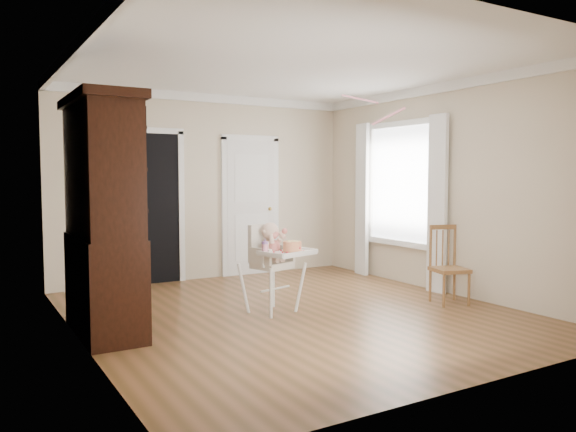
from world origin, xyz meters
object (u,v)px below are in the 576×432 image
high_chair (272,257)px  dining_chair (448,267)px  cake (292,247)px  china_cabinet (104,216)px  sippy_cup (265,247)px

high_chair → dining_chair: high_chair is taller
high_chair → cake: (0.11, -0.25, 0.14)m
china_cabinet → sippy_cup: bearing=-9.3°
dining_chair → cake: bearing=-175.5°
high_chair → china_cabinet: china_cabinet is taller
cake → sippy_cup: size_ratio=1.62×
cake → china_cabinet: bearing=169.9°
high_chair → sippy_cup: (-0.19, -0.17, 0.15)m
sippy_cup → cake: bearing=-14.5°
sippy_cup → dining_chair: (2.21, -0.49, -0.33)m
cake → high_chair: bearing=113.4°
cake → sippy_cup: 0.30m
sippy_cup → dining_chair: bearing=-12.5°
china_cabinet → dining_chair: size_ratio=2.45×
high_chair → cake: high_chair is taller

